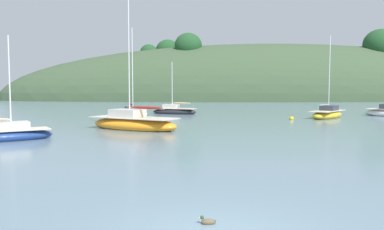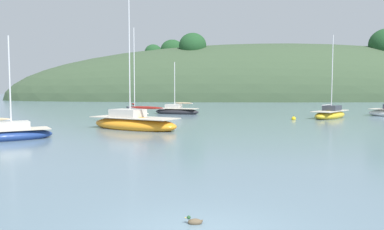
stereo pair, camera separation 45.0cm
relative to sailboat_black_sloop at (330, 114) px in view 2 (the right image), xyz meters
name	(u,v)px [view 2 (the right image)]	position (x,y,z in m)	size (l,w,h in m)	color
far_shoreline_hill	(280,100)	(10.04, 62.38, -0.30)	(150.00, 36.00, 33.61)	#384C33
sailboat_black_sloop	(330,114)	(0.00, 0.00, 0.00)	(5.88, 6.39, 9.04)	gold
sailboat_blue_center	(134,123)	(-19.48, -10.78, 0.07)	(7.99, 6.27, 11.46)	orange
sailboat_grey_yawl	(7,134)	(-26.35, -16.88, -0.05)	(5.54, 4.30, 6.55)	navy
sailboat_white_near	(177,111)	(-16.66, 6.79, -0.04)	(6.03, 3.82, 6.63)	#232328
sailboat_red_portside	(134,116)	(-20.66, -1.98, 0.02)	(3.80, 7.04, 9.39)	gold
mooring_buoy_channel	(294,119)	(-4.60, -2.39, -0.27)	(0.44, 0.44, 0.54)	yellow
duck_lone_left	(195,222)	(-15.10, -31.38, -0.34)	(0.42, 0.19, 0.24)	brown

